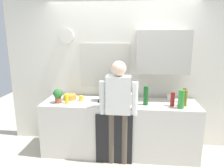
% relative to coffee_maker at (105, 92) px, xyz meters
% --- Properties ---
extents(ground_plane, '(8.00, 8.00, 0.00)m').
position_rel_coffee_maker_xyz_m(ground_plane, '(0.25, -0.38, -1.03)').
color(ground_plane, beige).
extents(kitchen_counter, '(2.51, 0.64, 0.89)m').
position_rel_coffee_maker_xyz_m(kitchen_counter, '(0.25, -0.08, -0.59)').
color(kitchen_counter, beige).
rests_on(kitchen_counter, ground_plane).
extents(dishwasher_panel, '(0.56, 0.02, 0.80)m').
position_rel_coffee_maker_xyz_m(dishwasher_panel, '(0.19, -0.41, -0.63)').
color(dishwasher_panel, black).
rests_on(dishwasher_panel, ground_plane).
extents(back_wall_assembly, '(4.11, 0.42, 2.60)m').
position_rel_coffee_maker_xyz_m(back_wall_assembly, '(0.34, 0.32, 0.33)').
color(back_wall_assembly, silver).
rests_on(back_wall_assembly, ground_plane).
extents(coffee_maker, '(0.20, 0.20, 0.33)m').
position_rel_coffee_maker_xyz_m(coffee_maker, '(0.00, 0.00, 0.00)').
color(coffee_maker, black).
rests_on(coffee_maker, kitchen_counter).
extents(bottle_olive_oil, '(0.06, 0.06, 0.25)m').
position_rel_coffee_maker_xyz_m(bottle_olive_oil, '(1.26, -0.14, -0.02)').
color(bottle_olive_oil, olive).
rests_on(bottle_olive_oil, kitchen_counter).
extents(bottle_clear_soda, '(0.09, 0.09, 0.28)m').
position_rel_coffee_maker_xyz_m(bottle_clear_soda, '(1.17, -0.26, -0.01)').
color(bottle_clear_soda, '#2D8C33').
rests_on(bottle_clear_soda, kitchen_counter).
extents(bottle_amber_beer, '(0.06, 0.06, 0.23)m').
position_rel_coffee_maker_xyz_m(bottle_amber_beer, '(1.29, 0.05, -0.03)').
color(bottle_amber_beer, brown).
rests_on(bottle_amber_beer, kitchen_counter).
extents(bottle_red_vinegar, '(0.06, 0.06, 0.22)m').
position_rel_coffee_maker_xyz_m(bottle_red_vinegar, '(1.06, -0.18, -0.04)').
color(bottle_red_vinegar, maroon).
rests_on(bottle_red_vinegar, kitchen_counter).
extents(bottle_green_wine, '(0.07, 0.07, 0.30)m').
position_rel_coffee_maker_xyz_m(bottle_green_wine, '(0.66, -0.15, 0.00)').
color(bottle_green_wine, '#195923').
rests_on(bottle_green_wine, kitchen_counter).
extents(cup_blue_mug, '(0.08, 0.08, 0.10)m').
position_rel_coffee_maker_xyz_m(cup_blue_mug, '(0.20, -0.13, -0.10)').
color(cup_blue_mug, '#3351B2').
rests_on(cup_blue_mug, kitchen_counter).
extents(cup_yellow_cup, '(0.07, 0.07, 0.08)m').
position_rel_coffee_maker_xyz_m(cup_yellow_cup, '(-0.40, -0.04, -0.10)').
color(cup_yellow_cup, yellow).
rests_on(cup_yellow_cup, kitchen_counter).
extents(cup_white_mug, '(0.08, 0.08, 0.09)m').
position_rel_coffee_maker_xyz_m(cup_white_mug, '(1.07, 0.13, -0.10)').
color(cup_white_mug, white).
rests_on(cup_white_mug, kitchen_counter).
extents(mixing_bowl, '(0.22, 0.22, 0.08)m').
position_rel_coffee_maker_xyz_m(mixing_bowl, '(-0.60, 0.02, -0.11)').
color(mixing_bowl, orange).
rests_on(mixing_bowl, kitchen_counter).
extents(potted_plant, '(0.15, 0.15, 0.23)m').
position_rel_coffee_maker_xyz_m(potted_plant, '(-0.73, -0.19, -0.01)').
color(potted_plant, '#9E5638').
rests_on(potted_plant, kitchen_counter).
extents(dish_soap, '(0.06, 0.06, 0.18)m').
position_rel_coffee_maker_xyz_m(dish_soap, '(-0.59, -0.20, -0.07)').
color(dish_soap, yellow).
rests_on(dish_soap, kitchen_counter).
extents(storage_canister, '(0.14, 0.14, 0.17)m').
position_rel_coffee_maker_xyz_m(storage_canister, '(0.40, -0.13, -0.06)').
color(storage_canister, silver).
rests_on(storage_canister, kitchen_counter).
extents(person_at_sink, '(0.57, 0.22, 1.60)m').
position_rel_coffee_maker_xyz_m(person_at_sink, '(0.25, -0.38, -0.08)').
color(person_at_sink, brown).
rests_on(person_at_sink, ground_plane).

